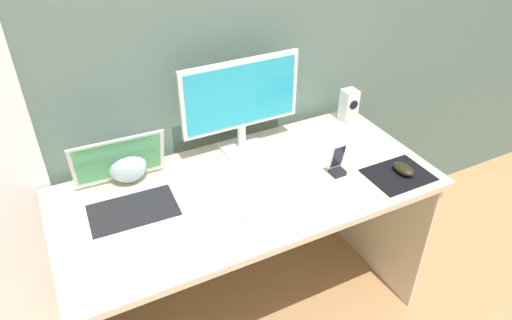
{
  "coord_description": "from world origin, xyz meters",
  "views": [
    {
      "loc": [
        -0.63,
        -1.3,
        1.87
      ],
      "look_at": [
        0.02,
        -0.02,
        0.88
      ],
      "focal_mm": 32.82,
      "sensor_mm": 36.0,
      "label": 1
    }
  ],
  "objects_px": {
    "speaker_right": "(349,105)",
    "laptop": "(128,193)",
    "phone_in_dock": "(337,163)",
    "keyboard_external": "(298,207)",
    "monitor": "(241,101)",
    "fishbowl": "(127,163)",
    "mouse": "(404,169)"
  },
  "relations": [
    {
      "from": "speaker_right",
      "to": "fishbowl",
      "type": "height_order",
      "value": "speaker_right"
    },
    {
      "from": "laptop",
      "to": "mouse",
      "type": "bearing_deg",
      "value": -16.82
    },
    {
      "from": "fishbowl",
      "to": "laptop",
      "type": "bearing_deg",
      "value": -103.7
    },
    {
      "from": "speaker_right",
      "to": "keyboard_external",
      "type": "relative_size",
      "value": 0.38
    },
    {
      "from": "speaker_right",
      "to": "laptop",
      "type": "height_order",
      "value": "laptop"
    },
    {
      "from": "monitor",
      "to": "keyboard_external",
      "type": "bearing_deg",
      "value": -88.88
    },
    {
      "from": "speaker_right",
      "to": "phone_in_dock",
      "type": "height_order",
      "value": "speaker_right"
    },
    {
      "from": "speaker_right",
      "to": "mouse",
      "type": "bearing_deg",
      "value": -97.25
    },
    {
      "from": "speaker_right",
      "to": "keyboard_external",
      "type": "distance_m",
      "value": 0.72
    },
    {
      "from": "laptop",
      "to": "mouse",
      "type": "relative_size",
      "value": 3.6
    },
    {
      "from": "laptop",
      "to": "mouse",
      "type": "height_order",
      "value": "laptop"
    },
    {
      "from": "monitor",
      "to": "keyboard_external",
      "type": "xyz_separation_m",
      "value": [
        0.01,
        -0.46,
        -0.23
      ]
    },
    {
      "from": "speaker_right",
      "to": "laptop",
      "type": "xyz_separation_m",
      "value": [
        -1.09,
        -0.15,
        -0.03
      ]
    },
    {
      "from": "fishbowl",
      "to": "mouse",
      "type": "relative_size",
      "value": 1.55
    },
    {
      "from": "speaker_right",
      "to": "mouse",
      "type": "xyz_separation_m",
      "value": [
        -0.06,
        -0.46,
        -0.06
      ]
    },
    {
      "from": "monitor",
      "to": "keyboard_external",
      "type": "relative_size",
      "value": 1.26
    },
    {
      "from": "monitor",
      "to": "laptop",
      "type": "bearing_deg",
      "value": -164.14
    },
    {
      "from": "keyboard_external",
      "to": "laptop",
      "type": "bearing_deg",
      "value": 148.78
    },
    {
      "from": "monitor",
      "to": "laptop",
      "type": "distance_m",
      "value": 0.58
    },
    {
      "from": "speaker_right",
      "to": "mouse",
      "type": "height_order",
      "value": "speaker_right"
    },
    {
      "from": "keyboard_external",
      "to": "mouse",
      "type": "bearing_deg",
      "value": -2.68
    },
    {
      "from": "monitor",
      "to": "mouse",
      "type": "xyz_separation_m",
      "value": [
        0.5,
        -0.46,
        -0.21
      ]
    },
    {
      "from": "laptop",
      "to": "speaker_right",
      "type": "bearing_deg",
      "value": 7.78
    },
    {
      "from": "speaker_right",
      "to": "phone_in_dock",
      "type": "distance_m",
      "value": 0.45
    },
    {
      "from": "monitor",
      "to": "laptop",
      "type": "xyz_separation_m",
      "value": [
        -0.53,
        -0.15,
        -0.18
      ]
    },
    {
      "from": "mouse",
      "to": "phone_in_dock",
      "type": "distance_m",
      "value": 0.27
    },
    {
      "from": "laptop",
      "to": "keyboard_external",
      "type": "relative_size",
      "value": 0.87
    },
    {
      "from": "monitor",
      "to": "fishbowl",
      "type": "height_order",
      "value": "monitor"
    },
    {
      "from": "speaker_right",
      "to": "keyboard_external",
      "type": "bearing_deg",
      "value": -140.47
    },
    {
      "from": "mouse",
      "to": "speaker_right",
      "type": "bearing_deg",
      "value": 80.04
    },
    {
      "from": "speaker_right",
      "to": "laptop",
      "type": "relative_size",
      "value": 0.43
    },
    {
      "from": "monitor",
      "to": "phone_in_dock",
      "type": "height_order",
      "value": "monitor"
    }
  ]
}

